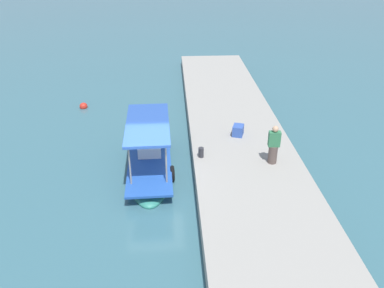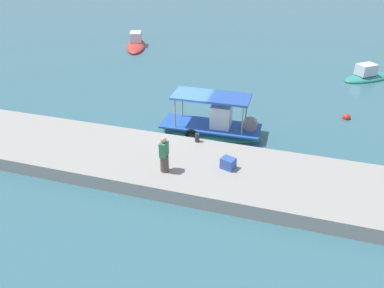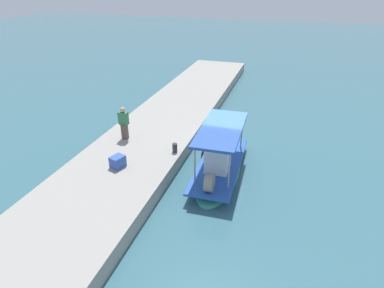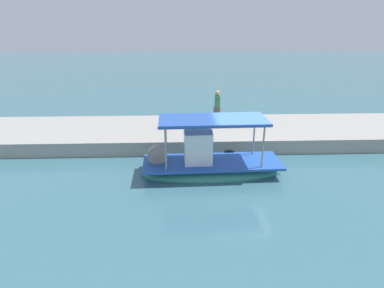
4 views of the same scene
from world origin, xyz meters
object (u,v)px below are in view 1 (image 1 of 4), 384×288
at_px(cargo_crate, 238,130).
at_px(mooring_bollard, 201,152).
at_px(main_fishing_boat, 150,161).
at_px(marker_buoy, 84,106).
at_px(fisherman_near_bollard, 274,146).

bearing_deg(cargo_crate, mooring_bollard, 136.07).
height_order(main_fishing_boat, marker_buoy, main_fishing_boat).
height_order(fisherman_near_bollard, cargo_crate, fisherman_near_bollard).
distance_m(main_fishing_boat, mooring_bollard, 2.38).
bearing_deg(mooring_bollard, cargo_crate, -43.93).
bearing_deg(fisherman_near_bollard, main_fishing_boat, 80.64).
bearing_deg(marker_buoy, fisherman_near_bollard, -130.61).
relative_size(fisherman_near_bollard, mooring_bollard, 3.82).
bearing_deg(fisherman_near_bollard, mooring_bollard, 78.00).
xyz_separation_m(mooring_bollard, marker_buoy, (7.76, 6.74, -0.83)).
relative_size(main_fishing_boat, cargo_crate, 9.62).
bearing_deg(marker_buoy, mooring_bollard, -139.01).
xyz_separation_m(main_fishing_boat, cargo_crate, (1.84, -4.30, 0.55)).
xyz_separation_m(mooring_bollard, cargo_crate, (2.07, -2.00, 0.03)).
bearing_deg(marker_buoy, main_fishing_boat, -149.49).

